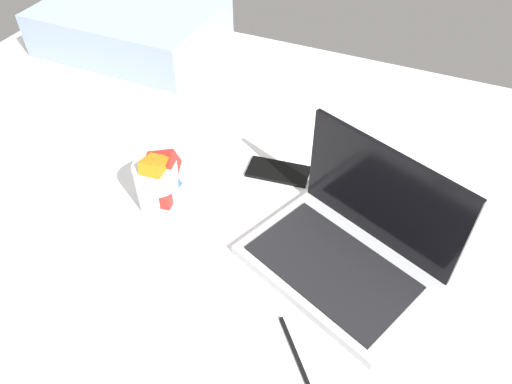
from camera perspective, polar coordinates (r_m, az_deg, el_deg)
The scene contains 6 objects.
bed_mattress at distance 115.78cm, azimuth -6.23°, elevation -2.59°, with size 180.00×140.00×18.00cm, color white.
laptop at distance 93.02cm, azimuth 10.73°, elevation -6.15°, with size 39.29×33.87×23.00cm.
snack_cup at distance 102.42cm, azimuth -11.19°, elevation 0.92°, with size 9.35×9.58×14.31cm.
cell_phone at distance 111.90cm, azimuth 2.61°, elevation 2.39°, with size 6.80×14.00×0.80cm, color black.
pillow at distance 162.62cm, azimuth -14.31°, elevation 18.00°, with size 52.00×36.00×13.00cm, color #8C9EB7.
charger_cable at distance 83.77cm, azimuth 5.01°, elevation -19.05°, with size 17.00×0.60×0.60cm, color black.
Camera 1 is at (43.19, -67.11, 92.88)cm, focal length 34.52 mm.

